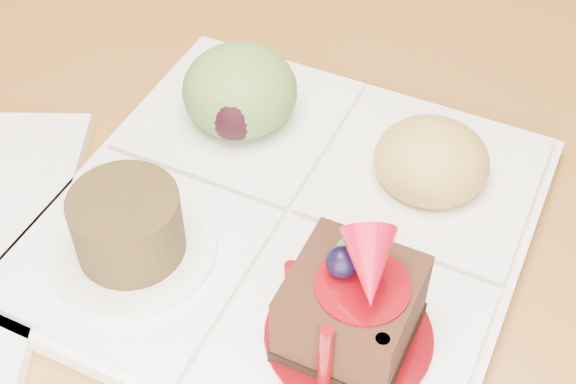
# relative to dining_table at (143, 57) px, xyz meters

# --- Properties ---
(dining_table) EXTENTS (1.00, 1.80, 0.75)m
(dining_table) POSITION_rel_dining_table_xyz_m (0.00, 0.00, 0.00)
(dining_table) COLOR olive
(dining_table) RESTS_ON ground
(sampler_plate) EXTENTS (0.37, 0.37, 0.11)m
(sampler_plate) POSITION_rel_dining_table_xyz_m (0.17, -0.25, 0.09)
(sampler_plate) COLOR white
(sampler_plate) RESTS_ON dining_table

